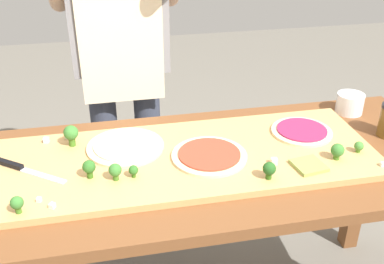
{
  "coord_description": "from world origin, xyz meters",
  "views": [
    {
      "loc": [
        -0.27,
        -1.28,
        1.62
      ],
      "look_at": [
        -0.01,
        -0.0,
        0.9
      ],
      "focal_mm": 42.99,
      "sensor_mm": 36.0,
      "label": 1
    }
  ],
  "objects_px": {
    "broccoli_floret_back_mid": "(269,169)",
    "chefs_knife": "(20,168)",
    "pizza_whole_beet_magenta": "(302,131)",
    "pizza_slice_near_left": "(309,165)",
    "cheese_crumble_e": "(46,140)",
    "cook_center": "(120,47)",
    "broccoli_floret_center_right": "(338,151)",
    "broccoli_floret_front_mid": "(71,134)",
    "cheese_crumble_a": "(274,161)",
    "broccoli_floret_front_left": "(359,146)",
    "cheese_crumble_d": "(39,200)",
    "pizza_whole_tomato_red": "(209,155)",
    "flour_cup": "(350,104)",
    "broccoli_floret_front_right": "(115,171)",
    "pizza_whole_cheese_artichoke": "(125,146)",
    "cheese_crumble_c": "(383,164)",
    "broccoli_floret_back_left": "(17,203)",
    "broccoli_floret_center_left": "(89,167)",
    "cheese_crumble_f": "(68,136)",
    "prep_table": "(195,187)",
    "broccoli_floret_back_right": "(133,170)",
    "cheese_crumble_b": "(52,206)"
  },
  "relations": [
    {
      "from": "pizza_whole_beet_magenta",
      "to": "broccoli_floret_front_right",
      "type": "xyz_separation_m",
      "value": [
        -0.68,
        -0.17,
        0.03
      ]
    },
    {
      "from": "chefs_knife",
      "to": "broccoli_floret_center_left",
      "type": "bearing_deg",
      "value": -22.79
    },
    {
      "from": "chefs_knife",
      "to": "pizza_whole_beet_magenta",
      "type": "relative_size",
      "value": 1.07
    },
    {
      "from": "prep_table",
      "to": "cheese_crumble_b",
      "type": "bearing_deg",
      "value": -157.18
    },
    {
      "from": "prep_table",
      "to": "broccoli_floret_front_left",
      "type": "relative_size",
      "value": 45.61
    },
    {
      "from": "pizza_slice_near_left",
      "to": "broccoli_floret_center_right",
      "type": "distance_m",
      "value": 0.12
    },
    {
      "from": "chefs_knife",
      "to": "cheese_crumble_f",
      "type": "bearing_deg",
      "value": 50.58
    },
    {
      "from": "cheese_crumble_b",
      "to": "cheese_crumble_e",
      "type": "distance_m",
      "value": 0.39
    },
    {
      "from": "broccoli_floret_center_left",
      "to": "cheese_crumble_a",
      "type": "relative_size",
      "value": 2.99
    },
    {
      "from": "cook_center",
      "to": "broccoli_floret_front_left",
      "type": "bearing_deg",
      "value": -44.19
    },
    {
      "from": "broccoli_floret_front_left",
      "to": "cook_center",
      "type": "distance_m",
      "value": 1.04
    },
    {
      "from": "broccoli_floret_front_right",
      "to": "broccoli_floret_back_mid",
      "type": "distance_m",
      "value": 0.47
    },
    {
      "from": "pizza_whole_cheese_artichoke",
      "to": "broccoli_floret_center_right",
      "type": "bearing_deg",
      "value": -17.3
    },
    {
      "from": "pizza_whole_cheese_artichoke",
      "to": "broccoli_floret_back_left",
      "type": "distance_m",
      "value": 0.43
    },
    {
      "from": "pizza_whole_beet_magenta",
      "to": "broccoli_floret_back_right",
      "type": "distance_m",
      "value": 0.65
    },
    {
      "from": "pizza_whole_cheese_artichoke",
      "to": "cheese_crumble_e",
      "type": "distance_m",
      "value": 0.29
    },
    {
      "from": "flour_cup",
      "to": "broccoli_floret_back_right",
      "type": "bearing_deg",
      "value": -160.21
    },
    {
      "from": "cheese_crumble_d",
      "to": "broccoli_floret_back_right",
      "type": "bearing_deg",
      "value": 14.26
    },
    {
      "from": "broccoli_floret_front_left",
      "to": "flour_cup",
      "type": "relative_size",
      "value": 0.37
    },
    {
      "from": "pizza_whole_beet_magenta",
      "to": "pizza_slice_near_left",
      "type": "distance_m",
      "value": 0.23
    },
    {
      "from": "prep_table",
      "to": "broccoli_floret_front_mid",
      "type": "height_order",
      "value": "broccoli_floret_front_mid"
    },
    {
      "from": "broccoli_floret_center_right",
      "to": "cook_center",
      "type": "relative_size",
      "value": 0.03
    },
    {
      "from": "cheese_crumble_c",
      "to": "cheese_crumble_e",
      "type": "distance_m",
      "value": 1.14
    },
    {
      "from": "cheese_crumble_d",
      "to": "flour_cup",
      "type": "relative_size",
      "value": 0.12
    },
    {
      "from": "pizza_whole_beet_magenta",
      "to": "broccoli_floret_back_mid",
      "type": "relative_size",
      "value": 3.83
    },
    {
      "from": "pizza_whole_beet_magenta",
      "to": "broccoli_floret_back_left",
      "type": "xyz_separation_m",
      "value": [
        -0.95,
        -0.27,
        0.02
      ]
    },
    {
      "from": "cheese_crumble_f",
      "to": "cook_center",
      "type": "xyz_separation_m",
      "value": [
        0.23,
        0.42,
        0.18
      ]
    },
    {
      "from": "flour_cup",
      "to": "broccoli_floret_front_right",
      "type": "bearing_deg",
      "value": -161.07
    },
    {
      "from": "broccoli_floret_front_right",
      "to": "cheese_crumble_c",
      "type": "height_order",
      "value": "broccoli_floret_front_right"
    },
    {
      "from": "cheese_crumble_e",
      "to": "pizza_whole_beet_magenta",
      "type": "bearing_deg",
      "value": -7.27
    },
    {
      "from": "cheese_crumble_b",
      "to": "pizza_whole_tomato_red",
      "type": "bearing_deg",
      "value": 19.23
    },
    {
      "from": "cheese_crumble_c",
      "to": "broccoli_floret_back_mid",
      "type": "bearing_deg",
      "value": 179.01
    },
    {
      "from": "pizza_whole_tomato_red",
      "to": "broccoli_floret_center_right",
      "type": "relative_size",
      "value": 4.49
    },
    {
      "from": "cheese_crumble_c",
      "to": "broccoli_floret_center_left",
      "type": "bearing_deg",
      "value": 172.38
    },
    {
      "from": "chefs_knife",
      "to": "cook_center",
      "type": "xyz_separation_m",
      "value": [
        0.37,
        0.6,
        0.18
      ]
    },
    {
      "from": "broccoli_floret_front_right",
      "to": "cheese_crumble_c",
      "type": "bearing_deg",
      "value": -6.43
    },
    {
      "from": "broccoli_floret_front_mid",
      "to": "flour_cup",
      "type": "relative_size",
      "value": 0.7
    },
    {
      "from": "pizza_slice_near_left",
      "to": "broccoli_floret_front_mid",
      "type": "relative_size",
      "value": 1.24
    },
    {
      "from": "chefs_knife",
      "to": "broccoli_floret_front_mid",
      "type": "relative_size",
      "value": 3.08
    },
    {
      "from": "broccoli_floret_back_mid",
      "to": "chefs_knife",
      "type": "bearing_deg",
      "value": 164.59
    },
    {
      "from": "chefs_knife",
      "to": "broccoli_floret_back_right",
      "type": "height_order",
      "value": "broccoli_floret_back_right"
    },
    {
      "from": "broccoli_floret_front_left",
      "to": "cheese_crumble_d",
      "type": "relative_size",
      "value": 3.07
    },
    {
      "from": "pizza_whole_tomato_red",
      "to": "broccoli_floret_back_mid",
      "type": "relative_size",
      "value": 4.38
    },
    {
      "from": "cheese_crumble_e",
      "to": "cook_center",
      "type": "height_order",
      "value": "cook_center"
    },
    {
      "from": "prep_table",
      "to": "pizza_whole_beet_magenta",
      "type": "bearing_deg",
      "value": 10.84
    },
    {
      "from": "chefs_knife",
      "to": "broccoli_floret_center_right",
      "type": "xyz_separation_m",
      "value": [
        1.02,
        -0.15,
        0.03
      ]
    },
    {
      "from": "broccoli_floret_front_left",
      "to": "cheese_crumble_e",
      "type": "relative_size",
      "value": 2.23
    },
    {
      "from": "cheese_crumble_a",
      "to": "broccoli_floret_center_right",
      "type": "bearing_deg",
      "value": -3.4
    },
    {
      "from": "cheese_crumble_d",
      "to": "cheese_crumble_a",
      "type": "bearing_deg",
      "value": 4.17
    },
    {
      "from": "cheese_crumble_e",
      "to": "pizza_whole_tomato_red",
      "type": "bearing_deg",
      "value": -21.49
    }
  ]
}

